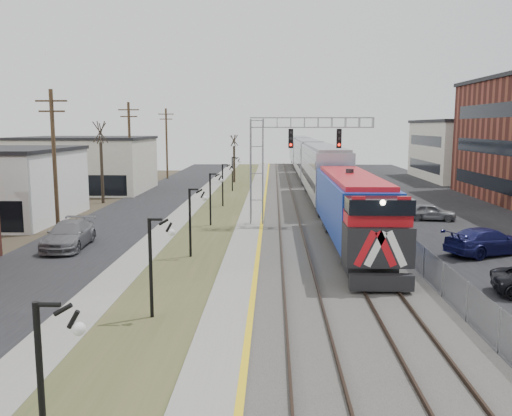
{
  "coord_description": "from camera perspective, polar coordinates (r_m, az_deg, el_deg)",
  "views": [
    {
      "loc": [
        0.74,
        -12.25,
        7.47
      ],
      "look_at": [
        -0.3,
        20.0,
        2.6
      ],
      "focal_mm": 38.0,
      "sensor_mm": 36.0,
      "label": 1
    }
  ],
  "objects": [
    {
      "name": "signal_gantry",
      "position": [
        40.28,
        2.53,
        5.9
      ],
      "size": [
        9.0,
        1.07,
        8.15
      ],
      "color": "gray",
      "rests_on": "ground"
    },
    {
      "name": "train",
      "position": [
        67.9,
        5.87,
        4.7
      ],
      "size": [
        3.0,
        85.85,
        5.33
      ],
      "color": "#13319C",
      "rests_on": "ground"
    },
    {
      "name": "car_lot_d",
      "position": [
        34.46,
        23.16,
        -3.31
      ],
      "size": [
        5.82,
        4.27,
        1.57
      ],
      "primitive_type": "imported",
      "rotation": [
        0.0,
        0.0,
        2.01
      ],
      "color": "#171951",
      "rests_on": "ground"
    },
    {
      "name": "parking_lot",
      "position": [
        50.21,
        19.51,
        -0.45
      ],
      "size": [
        16.0,
        120.0,
        0.04
      ],
      "primitive_type": "cube",
      "color": "black",
      "rests_on": "ground"
    },
    {
      "name": "bare_trees",
      "position": [
        53.1,
        -12.81,
        3.22
      ],
      "size": [
        12.3,
        42.3,
        5.95
      ],
      "color": "#382D23",
      "rests_on": "ground"
    },
    {
      "name": "sidewalk",
      "position": [
        48.45,
        -7.38,
        -0.31
      ],
      "size": [
        2.0,
        120.0,
        0.08
      ],
      "primitive_type": "cube",
      "color": "gray",
      "rests_on": "ground"
    },
    {
      "name": "ballast_bed",
      "position": [
        47.93,
        5.72,
        -0.3
      ],
      "size": [
        8.0,
        120.0,
        0.2
      ],
      "primitive_type": "cube",
      "color": "#595651",
      "rests_on": "ground"
    },
    {
      "name": "street_west",
      "position": [
        49.37,
        -12.54,
        -0.3
      ],
      "size": [
        7.0,
        120.0,
        0.04
      ],
      "primitive_type": "cube",
      "color": "black",
      "rests_on": "ground"
    },
    {
      "name": "car_street_b",
      "position": [
        35.37,
        -19.09,
        -2.74
      ],
      "size": [
        2.62,
        5.73,
        1.62
      ],
      "primitive_type": "imported",
      "rotation": [
        0.0,
        0.0,
        0.06
      ],
      "color": "slate",
      "rests_on": "ground"
    },
    {
      "name": "utility_poles",
      "position": [
        40.32,
        -20.44,
        4.53
      ],
      "size": [
        0.28,
        80.28,
        10.0
      ],
      "color": "#4C3823",
      "rests_on": "ground"
    },
    {
      "name": "track_near",
      "position": [
        47.81,
        3.33,
        -0.09
      ],
      "size": [
        1.58,
        120.0,
        0.15
      ],
      "color": "#2D2119",
      "rests_on": "ballast_bed"
    },
    {
      "name": "platform_edge",
      "position": [
        47.8,
        0.79,
        -0.11
      ],
      "size": [
        0.24,
        120.0,
        0.01
      ],
      "primitive_type": "cube",
      "color": "gold",
      "rests_on": "platform"
    },
    {
      "name": "platform",
      "position": [
        47.84,
        -0.27,
        -0.25
      ],
      "size": [
        2.0,
        120.0,
        0.24
      ],
      "primitive_type": "cube",
      "color": "gray",
      "rests_on": "ground"
    },
    {
      "name": "grass_median",
      "position": [
        48.06,
        -3.85,
        -0.34
      ],
      "size": [
        4.0,
        120.0,
        0.06
      ],
      "primitive_type": "cube",
      "color": "#3F4826",
      "rests_on": "ground"
    },
    {
      "name": "lampposts",
      "position": [
        31.38,
        -6.88,
        -1.52
      ],
      "size": [
        0.14,
        62.14,
        4.0
      ],
      "color": "black",
      "rests_on": "ground"
    },
    {
      "name": "car_lot_e",
      "position": [
        45.47,
        17.9,
        -0.44
      ],
      "size": [
        4.12,
        2.2,
        1.33
      ],
      "primitive_type": "imported",
      "rotation": [
        0.0,
        0.0,
        1.4
      ],
      "color": "gray",
      "rests_on": "ground"
    },
    {
      "name": "track_far",
      "position": [
        48.03,
        7.5,
        -0.11
      ],
      "size": [
        1.58,
        120.0,
        0.15
      ],
      "color": "#2D2119",
      "rests_on": "ballast_bed"
    },
    {
      "name": "fence",
      "position": [
        48.29,
        10.71,
        0.49
      ],
      "size": [
        0.04,
        120.0,
        1.6
      ],
      "primitive_type": "cube",
      "color": "gray",
      "rests_on": "ground"
    }
  ]
}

